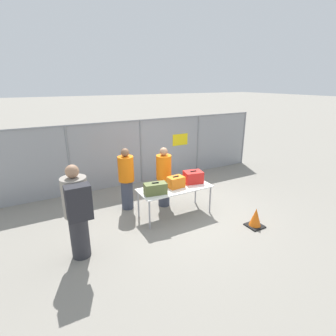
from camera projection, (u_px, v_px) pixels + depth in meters
name	position (u px, v px, depth m)	size (l,w,h in m)	color
ground_plane	(179.00, 211.00, 6.84)	(120.00, 120.00, 0.00)	gray
fence_section	(141.00, 150.00, 8.52)	(9.03, 0.07, 2.08)	gray
inspection_table	(175.00, 190.00, 6.45)	(1.82, 0.77, 0.74)	silver
suitcase_olive	(155.00, 189.00, 6.03)	(0.55, 0.34, 0.28)	#566033
suitcase_orange	(176.00, 182.00, 6.41)	(0.42, 0.30, 0.29)	orange
suitcase_red	(193.00, 177.00, 6.71)	(0.51, 0.43, 0.32)	red
traveler_hooded	(77.00, 210.00, 4.72)	(0.46, 0.71, 1.85)	#2D2D33
security_worker_near	(164.00, 176.00, 6.92)	(0.40, 0.40, 1.62)	#383D4C
security_worker_far	(126.00, 178.00, 6.75)	(0.41, 0.41, 1.64)	#383D4C
utility_trailer	(169.00, 152.00, 11.05)	(3.29, 1.97, 0.65)	silver
traffic_cone	(255.00, 218.00, 6.05)	(0.37, 0.37, 0.46)	black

